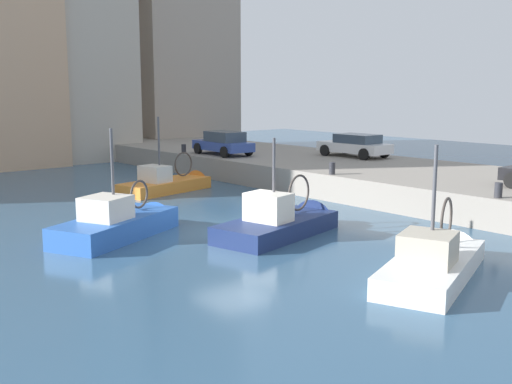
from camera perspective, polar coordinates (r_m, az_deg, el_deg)
name	(u,v)px	position (r m, az deg, el deg)	size (l,w,h in m)	color
water_surface	(233,232)	(22.05, -2.10, -3.72)	(80.00, 80.00, 0.00)	#335675
quay_wall	(422,183)	(30.33, 15.14, 0.78)	(9.00, 56.00, 1.20)	gray
fishing_boat_white	(436,269)	(17.85, 16.31, -6.91)	(6.36, 3.77, 4.47)	white
fishing_boat_orange	(171,188)	(31.13, -7.90, 0.33)	(5.87, 2.87, 4.55)	orange
fishing_boat_navy	(284,230)	(21.81, 2.62, -3.53)	(6.01, 3.12, 4.35)	navy
fishing_boat_blue	(123,232)	(21.98, -12.23, -3.65)	(5.97, 4.03, 4.62)	#2D60B7
parked_car_blue	(223,143)	(36.26, -3.03, 4.57)	(2.08, 4.16, 1.38)	#334C9E
parked_car_white	(355,145)	(35.59, 9.18, 4.33)	(2.02, 4.24, 1.30)	silver
mooring_bollard_south	(498,190)	(23.63, 21.55, 0.15)	(0.28, 0.28, 0.55)	#2D2D33
mooring_bollard_mid	(332,168)	(28.20, 7.07, 2.19)	(0.28, 0.28, 0.55)	#2D2D33
mooring_bollard_north	(184,149)	(37.28, -6.72, 4.00)	(0.28, 0.28, 0.55)	#2D2D33
waterfront_building_central	(176,8)	(52.75, -7.44, 16.52)	(8.74, 6.68, 22.95)	#A39384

